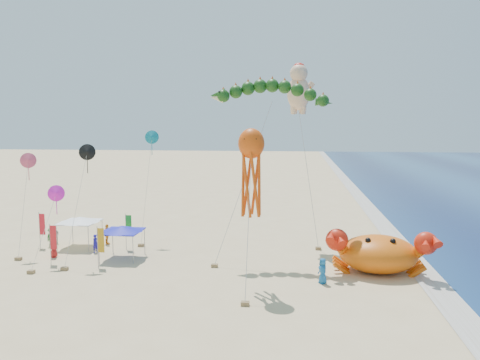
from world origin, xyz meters
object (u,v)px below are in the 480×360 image
Objects in this scene: crab_inflatable at (378,253)px; canopy_white at (80,220)px; cherub_kite at (299,87)px; octopus_kite at (251,166)px; canopy_blue at (122,229)px; dragon_kite at (271,96)px.

crab_inflatable is 2.24× the size of canopy_white.
octopus_kite is (-3.08, -12.86, -6.15)m from cherub_kite.
octopus_kite is at bearing -26.40° from canopy_white.
canopy_blue is at bearing -151.01° from cherub_kite.
octopus_kite is (-9.13, -3.70, 6.67)m from crab_inflatable.
cherub_kite is (2.28, 5.14, 1.08)m from dragon_kite.
dragon_kite reaches higher than canopy_blue.
dragon_kite is at bearing -1.23° from canopy_white.
canopy_blue is (-20.26, 1.29, 0.94)m from crab_inflatable.
cherub_kite reaches higher than octopus_kite.
dragon_kite reaches higher than crab_inflatable.
cherub_kite is 23.22m from canopy_white.
octopus_kite is at bearing -95.92° from dragon_kite.
canopy_white is (-25.42, 4.39, 0.94)m from crab_inflatable.
canopy_white is (-16.29, 8.09, -5.73)m from octopus_kite.
dragon_kite is 9.27m from octopus_kite.
canopy_white is (-5.16, 3.10, 0.00)m from canopy_blue.
octopus_kite reaches higher than canopy_blue.
dragon_kite reaches higher than octopus_kite.
canopy_blue is at bearing 176.36° from crab_inflatable.
canopy_white is (-17.09, 0.37, -10.81)m from dragon_kite.
cherub_kite is 4.75× the size of canopy_white.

